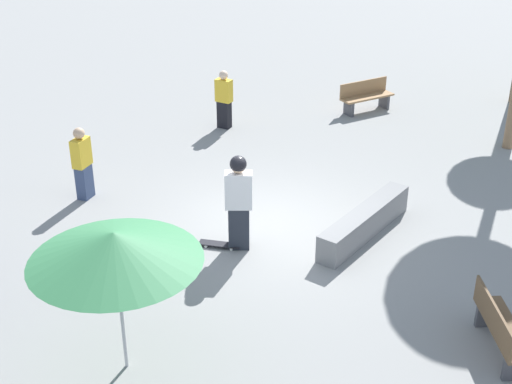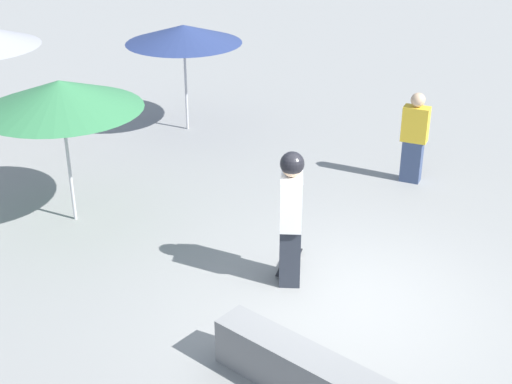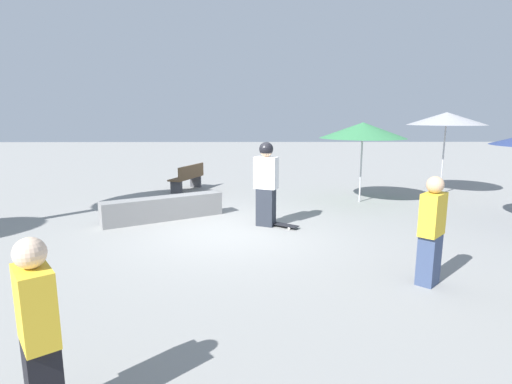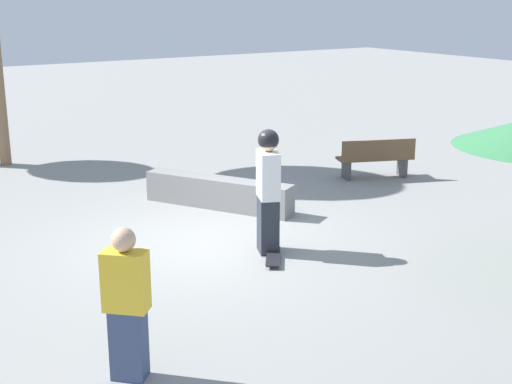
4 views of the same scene
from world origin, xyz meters
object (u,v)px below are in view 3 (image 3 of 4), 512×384
object	(u,v)px
skater_main	(266,181)
bench_far	(188,178)
shade_umbrella_green	(363,130)
concrete_ledge	(164,208)
bystander_watching	(431,231)
skateboard	(281,224)
shade_umbrella_grey	(446,119)
bystander_far	(39,336)

from	to	relation	value
skater_main	bench_far	xyz separation A→B (m)	(4.37, 2.43, -0.59)
shade_umbrella_green	concrete_ledge	bearing A→B (deg)	110.71
bench_far	bystander_watching	world-z (taller)	bystander_watching
skateboard	shade_umbrella_green	xyz separation A→B (m)	(2.64, -2.45, 1.98)
shade_umbrella_grey	shade_umbrella_green	distance (m)	3.14
concrete_ledge	bystander_far	distance (m)	6.47
bystander_far	shade_umbrella_grey	bearing A→B (deg)	104.11
shade_umbrella_grey	bystander_far	size ratio (longest dim) A/B	1.63
skater_main	shade_umbrella_grey	xyz separation A→B (m)	(3.68, -5.68, 1.34)
shade_umbrella_green	bystander_watching	size ratio (longest dim) A/B	1.50
concrete_ledge	bench_far	distance (m)	3.84
skateboard	bystander_far	world-z (taller)	bystander_far
skateboard	concrete_ledge	size ratio (longest dim) A/B	0.28
skateboard	bystander_watching	world-z (taller)	bystander_watching
skateboard	bench_far	world-z (taller)	bench_far
bench_far	skater_main	bearing A→B (deg)	-129.57
shade_umbrella_grey	bystander_far	distance (m)	12.35
skateboard	bystander_watching	bearing A→B (deg)	-22.22
concrete_ledge	bench_far	xyz separation A→B (m)	(3.84, 0.02, 0.15)
skateboard	concrete_ledge	world-z (taller)	concrete_ledge
skater_main	shade_umbrella_grey	size ratio (longest dim) A/B	0.74
bystander_watching	skater_main	bearing A→B (deg)	78.74
concrete_ledge	bystander_far	bearing A→B (deg)	-175.96
bench_far	shade_umbrella_green	distance (m)	5.78
shade_umbrella_green	bystander_watching	xyz separation A→B (m)	(-5.72, 0.53, -1.24)
bystander_far	skater_main	bearing A→B (deg)	124.35
skater_main	skateboard	distance (m)	1.02
shade_umbrella_grey	bystander_watching	size ratio (longest dim) A/B	1.59
skateboard	shade_umbrella_green	bearing A→B (deg)	82.99
bystander_watching	bystander_far	bearing A→B (deg)	166.13
shade_umbrella_grey	concrete_ledge	bearing A→B (deg)	111.22
skater_main	bystander_watching	xyz separation A→B (m)	(-3.22, -2.26, -0.21)
concrete_ledge	bench_far	size ratio (longest dim) A/B	1.63
shade_umbrella_green	bystander_far	world-z (taller)	shade_umbrella_green
skateboard	bystander_watching	size ratio (longest dim) A/B	0.48
bystander_far	bystander_watching	bearing A→B (deg)	85.18
skater_main	shade_umbrella_green	size ratio (longest dim) A/B	0.78
shade_umbrella_grey	shade_umbrella_green	xyz separation A→B (m)	(-1.18, 2.89, -0.31)
skater_main	concrete_ledge	xyz separation A→B (m)	(0.54, 2.41, -0.74)
skater_main	shade_umbrella_grey	distance (m)	6.90
skater_main	shade_umbrella_green	distance (m)	3.88
shade_umbrella_green	shade_umbrella_grey	bearing A→B (deg)	-67.88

